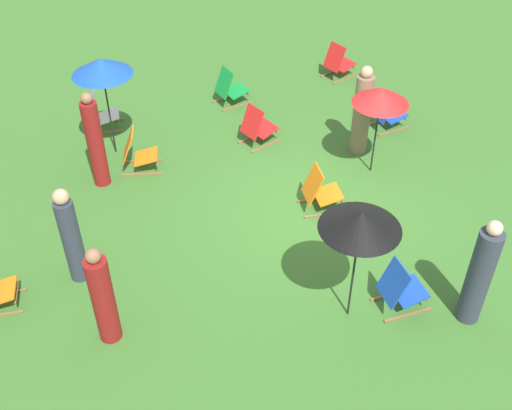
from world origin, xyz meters
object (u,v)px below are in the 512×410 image
object	(u,v)px
deckchair_0	(100,112)
umbrella_2	(101,67)
person_4	(71,237)
person_1	(479,275)
person_3	(95,142)
deckchair_1	(258,127)
person_2	(362,113)
deckchair_5	(320,191)
deckchair_7	(338,62)
umbrella_0	(381,95)
umbrella_1	(361,220)
deckchair_12	(230,88)
person_0	(103,298)
deckchair_6	(388,112)
deckchair_10	(401,289)
deckchair_9	(137,153)

from	to	relation	value
deckchair_0	umbrella_2	bearing A→B (deg)	-165.84
person_4	person_1	bearing A→B (deg)	94.29
person_3	person_4	bearing A→B (deg)	178.31
person_3	umbrella_2	bearing A→B (deg)	-8.16
deckchair_1	person_2	distance (m)	2.05
deckchair_1	person_2	xyz separation A→B (m)	(-0.97, -1.74, 0.49)
deckchair_5	umbrella_2	bearing A→B (deg)	53.18
deckchair_1	deckchair_7	world-z (taller)	same
deckchair_1	person_1	distance (m)	5.47
umbrella_0	umbrella_1	bearing A→B (deg)	145.33
person_2	person_3	bearing A→B (deg)	-128.30
deckchair_12	person_0	xyz separation A→B (m)	(-5.46, 3.72, 0.41)
deckchair_0	person_0	world-z (taller)	person_0
umbrella_0	person_4	distance (m)	5.69
umbrella_1	person_4	world-z (taller)	umbrella_1
deckchair_0	deckchair_1	distance (m)	3.28
deckchair_1	person_2	bearing A→B (deg)	-137.09
deckchair_1	person_4	distance (m)	4.65
person_3	person_4	distance (m)	2.40
deckchair_6	umbrella_2	world-z (taller)	umbrella_2
umbrella_1	person_3	size ratio (longest dim) A/B	1.04
deckchair_12	umbrella_0	world-z (taller)	umbrella_0
person_1	person_4	distance (m)	5.85
deckchair_10	person_4	size ratio (longest dim) A/B	0.49
deckchair_1	umbrella_0	distance (m)	2.65
person_2	person_4	size ratio (longest dim) A/B	1.08
umbrella_0	person_4	bearing A→B (deg)	98.19
deckchair_5	person_1	bearing A→B (deg)	-154.29
umbrella_2	person_1	size ratio (longest dim) A/B	1.10
deckchair_1	deckchair_12	distance (m)	1.67
umbrella_2	person_2	size ratio (longest dim) A/B	1.09
person_0	person_3	bearing A→B (deg)	-124.82
umbrella_1	person_0	world-z (taller)	umbrella_1
deckchair_9	deckchair_12	world-z (taller)	same
deckchair_7	person_4	xyz separation A→B (m)	(-4.37, 6.70, 0.45)
deckchair_1	person_3	distance (m)	3.20
deckchair_9	umbrella_2	bearing A→B (deg)	38.53
deckchair_1	deckchair_10	distance (m)	4.80
deckchair_10	umbrella_0	distance (m)	3.62
deckchair_0	person_4	distance (m)	4.32
deckchair_12	umbrella_2	size ratio (longest dim) A/B	0.42
deckchair_9	person_4	bearing A→B (deg)	164.58
deckchair_0	deckchair_7	xyz separation A→B (m)	(0.22, -5.58, 0.00)
person_1	person_2	bearing A→B (deg)	-177.05
deckchair_1	deckchair_12	xyz separation A→B (m)	(1.67, -0.01, 0.00)
umbrella_2	umbrella_0	bearing A→B (deg)	-118.54
person_2	umbrella_2	bearing A→B (deg)	-139.99
umbrella_1	person_3	world-z (taller)	umbrella_1
person_1	deckchair_10	bearing A→B (deg)	-111.84
umbrella_0	umbrella_2	xyz separation A→B (m)	(2.38, 4.38, 0.23)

